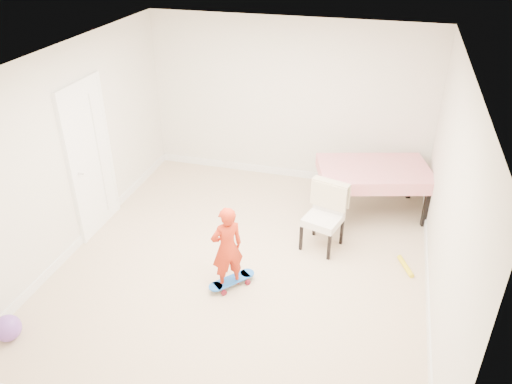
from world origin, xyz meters
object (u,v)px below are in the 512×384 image
(dining_table, at_px, (372,190))
(skateboard, at_px, (232,282))
(dining_chair, at_px, (323,218))
(balloon, at_px, (8,328))
(child, at_px, (227,250))

(dining_table, height_order, skateboard, dining_table)
(dining_chair, relative_size, balloon, 3.26)
(dining_chair, bearing_deg, skateboard, -113.85)
(dining_table, height_order, child, child)
(dining_table, relative_size, balloon, 5.57)
(skateboard, bearing_deg, balloon, 166.11)
(dining_chair, height_order, skateboard, dining_chair)
(skateboard, bearing_deg, child, 163.36)
(skateboard, relative_size, balloon, 2.18)
(child, bearing_deg, skateboard, 171.92)
(dining_table, height_order, balloon, dining_table)
(skateboard, bearing_deg, dining_table, 6.42)
(dining_table, relative_size, dining_chair, 1.71)
(skateboard, relative_size, child, 0.57)
(child, xyz_separation_m, balloon, (-1.96, -1.41, -0.39))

